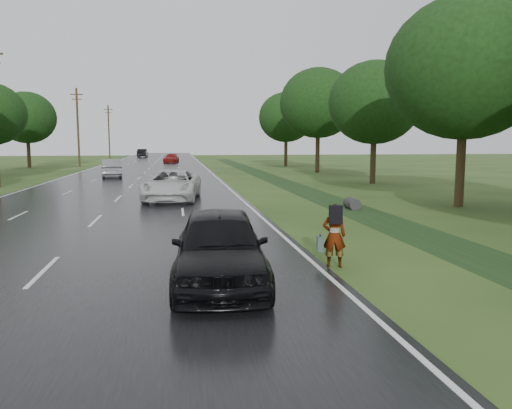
{
  "coord_description": "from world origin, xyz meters",
  "views": [
    {
      "loc": [
        3.28,
        -12.57,
        3.18
      ],
      "look_at": [
        5.62,
        2.23,
        1.3
      ],
      "focal_mm": 35.0,
      "sensor_mm": 36.0,
      "label": 1
    }
  ],
  "objects_px": {
    "silver_sedan": "(112,168)",
    "white_pickup": "(172,185)",
    "dark_sedan": "(220,247)",
    "pedestrian": "(333,235)"
  },
  "relations": [
    {
      "from": "silver_sedan",
      "to": "white_pickup",
      "type": "bearing_deg",
      "value": 98.41
    },
    {
      "from": "dark_sedan",
      "to": "silver_sedan",
      "type": "bearing_deg",
      "value": 104.09
    },
    {
      "from": "pedestrian",
      "to": "silver_sedan",
      "type": "height_order",
      "value": "silver_sedan"
    },
    {
      "from": "pedestrian",
      "to": "white_pickup",
      "type": "bearing_deg",
      "value": -62.94
    },
    {
      "from": "pedestrian",
      "to": "white_pickup",
      "type": "height_order",
      "value": "white_pickup"
    },
    {
      "from": "dark_sedan",
      "to": "silver_sedan",
      "type": "xyz_separation_m",
      "value": [
        -6.67,
        35.42,
        -0.05
      ]
    },
    {
      "from": "dark_sedan",
      "to": "white_pickup",
      "type": "bearing_deg",
      "value": 97.49
    },
    {
      "from": "white_pickup",
      "to": "dark_sedan",
      "type": "xyz_separation_m",
      "value": [
        1.17,
        -16.54,
        0.03
      ]
    },
    {
      "from": "pedestrian",
      "to": "silver_sedan",
      "type": "xyz_separation_m",
      "value": [
        -9.68,
        34.19,
        -0.0
      ]
    },
    {
      "from": "dark_sedan",
      "to": "silver_sedan",
      "type": "distance_m",
      "value": 36.05
    }
  ]
}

